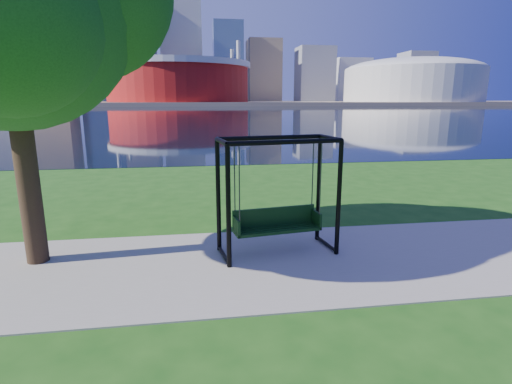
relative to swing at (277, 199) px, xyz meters
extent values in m
plane|color=#1E5114|center=(-0.60, -0.06, -1.21)|extent=(900.00, 900.00, 0.00)
cube|color=#9E937F|center=(-0.60, -0.56, -1.20)|extent=(120.00, 4.00, 0.03)
cube|color=black|center=(-0.60, 101.94, -1.20)|extent=(900.00, 180.00, 0.02)
cube|color=#937F60|center=(-0.60, 305.94, -0.21)|extent=(900.00, 228.00, 2.00)
cylinder|color=maroon|center=(-10.60, 234.94, 11.79)|extent=(80.00, 80.00, 22.00)
cylinder|color=silver|center=(-10.60, 234.94, 21.29)|extent=(83.00, 83.00, 3.00)
cylinder|color=silver|center=(22.31, 253.94, 16.79)|extent=(2.00, 2.00, 32.00)
cylinder|color=silver|center=(-43.50, 253.94, 16.79)|extent=(2.00, 2.00, 32.00)
cylinder|color=silver|center=(-43.50, 215.94, 16.79)|extent=(2.00, 2.00, 32.00)
cylinder|color=silver|center=(22.31, 215.94, 16.79)|extent=(2.00, 2.00, 32.00)
cylinder|color=beige|center=(134.40, 234.94, 10.79)|extent=(84.00, 84.00, 20.00)
ellipsoid|color=beige|center=(134.40, 234.94, 19.79)|extent=(84.00, 84.00, 15.12)
cube|color=#998466|center=(-100.60, 299.94, 44.79)|extent=(26.00, 26.00, 88.00)
cube|color=slate|center=(-70.60, 324.94, 48.29)|extent=(30.00, 24.00, 95.00)
cube|color=gray|center=(-40.60, 304.94, 36.79)|extent=(24.00, 24.00, 72.00)
cube|color=silver|center=(-10.60, 334.94, 40.79)|extent=(32.00, 28.00, 80.00)
cube|color=slate|center=(24.40, 309.94, 29.79)|extent=(22.00, 22.00, 58.00)
cube|color=#998466|center=(54.40, 324.94, 24.79)|extent=(26.00, 26.00, 48.00)
cube|color=gray|center=(94.40, 314.94, 21.79)|extent=(28.00, 24.00, 42.00)
cube|color=silver|center=(134.40, 339.94, 18.79)|extent=(30.00, 26.00, 36.00)
cube|color=gray|center=(184.40, 319.94, 20.79)|extent=(24.00, 24.00, 40.00)
cube|color=#998466|center=(224.40, 334.94, 16.79)|extent=(26.00, 26.00, 32.00)
cylinder|color=black|center=(-1.09, -0.68, 0.02)|extent=(0.11, 0.11, 2.46)
cylinder|color=black|center=(1.24, -0.34, 0.02)|extent=(0.11, 0.11, 2.46)
cylinder|color=black|center=(-1.23, 0.28, 0.02)|extent=(0.11, 0.11, 2.46)
cylinder|color=black|center=(1.10, 0.62, 0.02)|extent=(0.11, 0.11, 2.46)
cylinder|color=black|center=(0.07, -0.51, 1.25)|extent=(2.35, 0.44, 0.10)
cylinder|color=black|center=(-0.07, 0.45, 1.25)|extent=(2.35, 0.44, 0.10)
cylinder|color=black|center=(-1.16, -0.20, 1.25)|extent=(0.23, 0.97, 0.10)
cylinder|color=black|center=(-1.16, -0.20, -1.13)|extent=(0.22, 0.96, 0.08)
cylinder|color=black|center=(1.17, 0.14, 1.25)|extent=(0.23, 0.97, 0.10)
cylinder|color=black|center=(1.17, 0.14, -1.13)|extent=(0.22, 0.96, 0.08)
cube|color=black|center=(0.00, -0.03, -0.68)|extent=(1.92, 0.75, 0.06)
cube|color=black|center=(-0.03, 0.18, -0.44)|extent=(1.86, 0.32, 0.41)
cube|color=black|center=(-0.89, -0.16, -0.53)|extent=(0.12, 0.48, 0.36)
cube|color=black|center=(0.90, 0.10, -0.53)|extent=(0.12, 0.48, 0.36)
cylinder|color=#303135|center=(-0.84, -0.35, 0.42)|extent=(0.03, 0.03, 1.55)
cylinder|color=#303135|center=(0.91, -0.10, 0.42)|extent=(0.03, 0.03, 1.55)
cylinder|color=#303135|center=(-0.90, 0.04, 0.42)|extent=(0.03, 0.03, 1.55)
cylinder|color=#303135|center=(0.85, 0.29, 0.42)|extent=(0.03, 0.03, 1.55)
cylinder|color=black|center=(-4.95, 0.20, 0.88)|extent=(0.42, 0.42, 4.20)
sphere|color=#1B4D16|center=(-4.95, 0.20, 3.74)|extent=(4.58, 4.58, 4.58)
sphere|color=#1B4D16|center=(-4.57, -0.85, 3.27)|extent=(3.05, 3.05, 3.05)
camera|label=1|loc=(-1.66, -8.04, 2.05)|focal=28.00mm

